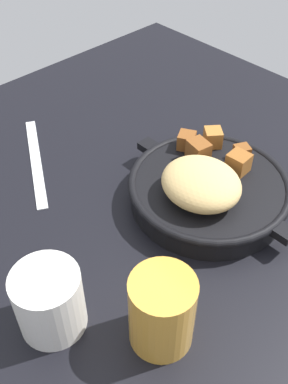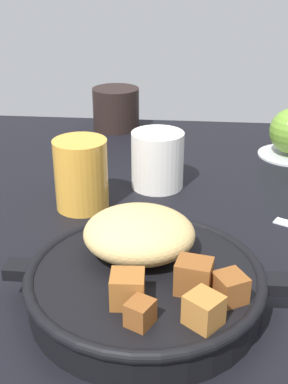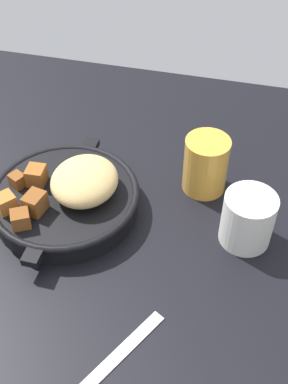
{
  "view_description": "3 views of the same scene",
  "coord_description": "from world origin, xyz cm",
  "px_view_note": "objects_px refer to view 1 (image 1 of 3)",
  "views": [
    {
      "loc": [
        -30.72,
        28.32,
        46.3
      ],
      "look_at": [
        -0.57,
        -0.38,
        6.89
      ],
      "focal_mm": 42.25,
      "sensor_mm": 36.0,
      "label": 1
    },
    {
      "loc": [
        0.7,
        -50.49,
        30.88
      ],
      "look_at": [
        -4.03,
        -1.56,
        7.68
      ],
      "focal_mm": 46.96,
      "sensor_mm": 36.0,
      "label": 2
    },
    {
      "loc": [
        45.47,
        13.97,
        56.16
      ],
      "look_at": [
        -5.11,
        1.23,
        4.64
      ],
      "focal_mm": 45.74,
      "sensor_mm": 36.0,
      "label": 3
    }
  ],
  "objects_px": {
    "cast_iron_skillet": "(208,187)",
    "ceramic_mug_white": "(49,301)",
    "butter_knife": "(36,161)",
    "juice_glass_amber": "(162,311)"
  },
  "relations": [
    {
      "from": "butter_knife",
      "to": "cast_iron_skillet",
      "type": "bearing_deg",
      "value": -124.41
    },
    {
      "from": "juice_glass_amber",
      "to": "butter_knife",
      "type": "bearing_deg",
      "value": -11.21
    },
    {
      "from": "cast_iron_skillet",
      "to": "butter_knife",
      "type": "distance_m",
      "value": 0.28
    },
    {
      "from": "butter_knife",
      "to": "juice_glass_amber",
      "type": "xyz_separation_m",
      "value": [
        -0.35,
        0.07,
        0.05
      ]
    },
    {
      "from": "butter_knife",
      "to": "juice_glass_amber",
      "type": "distance_m",
      "value": 0.36
    },
    {
      "from": "cast_iron_skillet",
      "to": "butter_knife",
      "type": "height_order",
      "value": "cast_iron_skillet"
    },
    {
      "from": "butter_knife",
      "to": "juice_glass_amber",
      "type": "height_order",
      "value": "juice_glass_amber"
    },
    {
      "from": "cast_iron_skillet",
      "to": "ceramic_mug_white",
      "type": "relative_size",
      "value": 3.31
    },
    {
      "from": "cast_iron_skillet",
      "to": "ceramic_mug_white",
      "type": "height_order",
      "value": "same"
    },
    {
      "from": "butter_knife",
      "to": "ceramic_mug_white",
      "type": "bearing_deg",
      "value": 179.1
    }
  ]
}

